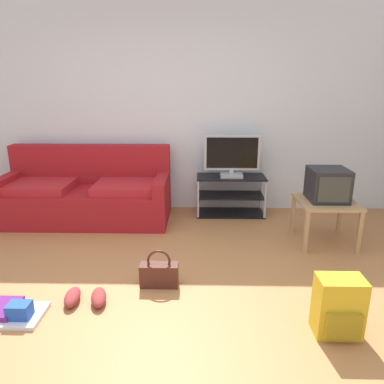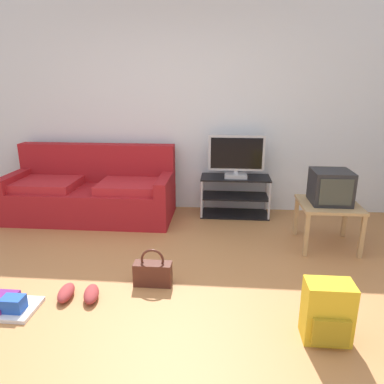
{
  "view_description": "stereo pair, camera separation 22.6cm",
  "coord_description": "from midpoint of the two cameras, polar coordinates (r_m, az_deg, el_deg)",
  "views": [
    {
      "loc": [
        0.39,
        -2.35,
        1.65
      ],
      "look_at": [
        0.31,
        1.27,
        0.56
      ],
      "focal_mm": 33.67,
      "sensor_mm": 36.0,
      "label": 1
    },
    {
      "loc": [
        0.62,
        -2.34,
        1.65
      ],
      "look_at": [
        0.31,
        1.27,
        0.56
      ],
      "focal_mm": 33.67,
      "sensor_mm": 36.0,
      "label": 2
    }
  ],
  "objects": [
    {
      "name": "ground_plane",
      "position": [
        2.92,
        -9.42,
        -18.22
      ],
      "size": [
        9.0,
        9.8,
        0.02
      ],
      "primitive_type": "cube",
      "color": "#B27542"
    },
    {
      "name": "wall_back",
      "position": [
        4.83,
        -4.87,
        13.09
      ],
      "size": [
        9.0,
        0.1,
        2.7
      ],
      "primitive_type": "cube",
      "color": "silver",
      "rests_on": "ground_plane"
    },
    {
      "name": "couch",
      "position": [
        4.75,
        -17.62,
        -0.32
      ],
      "size": [
        2.05,
        0.86,
        0.9
      ],
      "color": "maroon",
      "rests_on": "ground_plane"
    },
    {
      "name": "tv_stand",
      "position": [
        4.72,
        4.75,
        -0.52
      ],
      "size": [
        0.88,
        0.4,
        0.51
      ],
      "color": "black",
      "rests_on": "ground_plane"
    },
    {
      "name": "flat_tv",
      "position": [
        4.57,
        4.92,
        5.63
      ],
      "size": [
        0.7,
        0.22,
        0.54
      ],
      "color": "#B2B2B7",
      "rests_on": "tv_stand"
    },
    {
      "name": "side_table",
      "position": [
        4.03,
        18.95,
        -2.18
      ],
      "size": [
        0.59,
        0.59,
        0.47
      ],
      "color": "tan",
      "rests_on": "ground_plane"
    },
    {
      "name": "crt_tv",
      "position": [
        3.98,
        19.2,
        1.11
      ],
      "size": [
        0.38,
        0.39,
        0.34
      ],
      "color": "#232326",
      "rests_on": "side_table"
    },
    {
      "name": "backpack",
      "position": [
        2.7,
        19.89,
        -16.78
      ],
      "size": [
        0.31,
        0.27,
        0.42
      ],
      "rotation": [
        0.0,
        0.0,
        -0.14
      ],
      "color": "gold",
      "rests_on": "ground_plane"
    },
    {
      "name": "handbag",
      "position": [
        3.14,
        -7.33,
        -12.75
      ],
      "size": [
        0.32,
        0.13,
        0.33
      ],
      "rotation": [
        0.0,
        0.0,
        0.0
      ],
      "color": "#4C2319",
      "rests_on": "ground_plane"
    },
    {
      "name": "sneakers_pair",
      "position": [
        3.09,
        -18.61,
        -15.54
      ],
      "size": [
        0.37,
        0.29,
        0.09
      ],
      "color": "#993333",
      "rests_on": "ground_plane"
    },
    {
      "name": "floor_tray",
      "position": [
        3.14,
        -28.68,
        -16.39
      ],
      "size": [
        0.45,
        0.33,
        0.14
      ],
      "color": "silver",
      "rests_on": "ground_plane"
    }
  ]
}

